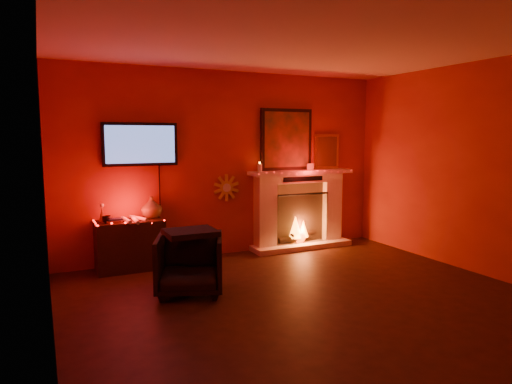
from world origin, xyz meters
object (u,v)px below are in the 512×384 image
Objects in this scene: tv at (140,145)px; sunburst_clock at (227,188)px; console_table at (132,241)px; armchair at (190,264)px; fireplace at (299,202)px.

tv is 1.41m from sunburst_clock.
tv is 1.30× the size of console_table.
armchair is at bearing -125.38° from sunburst_clock.
sunburst_clock reaches higher than console_table.
fireplace reaches higher than sunburst_clock.
sunburst_clock is 1.88m from armchair.
sunburst_clock is (1.25, 0.03, -0.65)m from tv.
tv is 1.67× the size of armchair.
armchair is (0.23, -1.41, -1.31)m from tv.
tv is at bearing -178.76° from sunburst_clock.
armchair is at bearing -80.86° from tv.
console_table is at bearing -171.47° from sunburst_clock.
fireplace reaches higher than tv.
sunburst_clock is 0.42× the size of console_table.
tv is (-2.44, 0.06, 0.92)m from fireplace.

